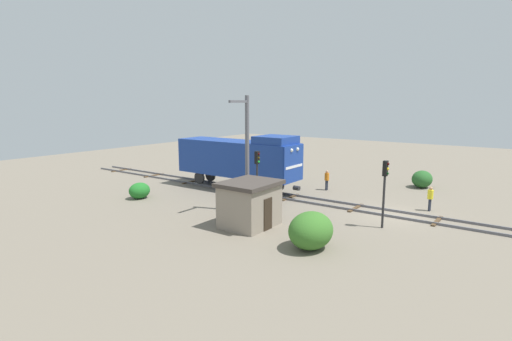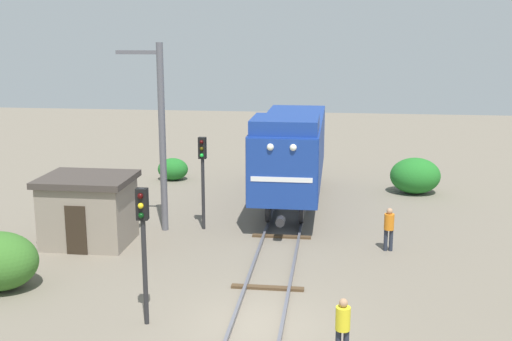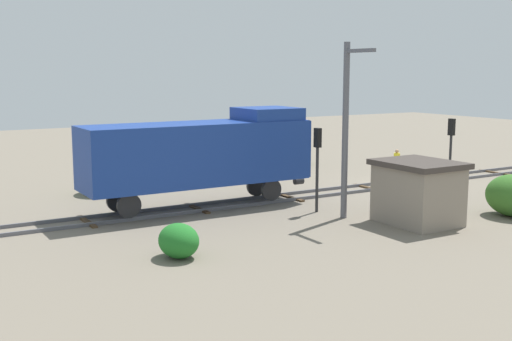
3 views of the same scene
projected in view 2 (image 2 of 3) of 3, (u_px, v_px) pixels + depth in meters
The scene contains 11 objects.
ground_plane at pixel (257, 326), 18.46m from camera, with size 96.13×96.13×0.00m, color #756B5B.
railway_track at pixel (257, 323), 18.44m from camera, with size 2.40×64.08×0.16m.
locomotive at pixel (291, 148), 30.51m from camera, with size 2.90×11.60×4.60m.
traffic_signal_near at pixel (143, 231), 17.96m from camera, with size 0.32×0.34×4.04m.
traffic_signal_mid at pixel (203, 166), 26.75m from camera, with size 0.32×0.34×3.96m.
worker_near_track at pixel (343, 324), 16.32m from camera, with size 0.38×0.38×1.70m.
worker_by_signal at pixel (389, 226), 24.45m from camera, with size 0.38×0.38×1.70m.
catenary_mast at pixel (161, 133), 26.34m from camera, with size 1.94×0.28×7.82m.
relay_hut at pixel (89, 209), 25.23m from camera, with size 3.50×2.90×2.74m.
bush_near at pixel (415, 176), 33.04m from camera, with size 2.56×2.09×1.86m, color #237326.
bush_back at pixel (173, 169), 36.03m from camera, with size 1.71×1.40×1.24m, color #217026.
Camera 2 is at (2.10, -16.91, 8.37)m, focal length 45.00 mm.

